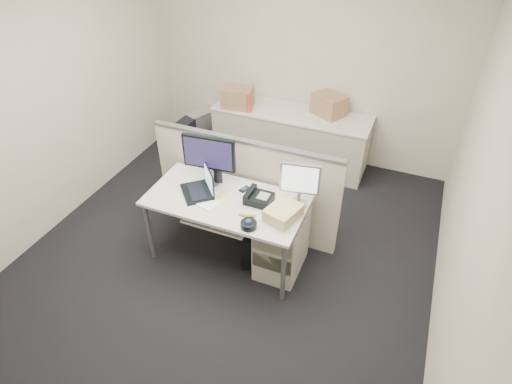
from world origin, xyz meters
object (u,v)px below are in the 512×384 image
at_px(monitor_main, 209,161).
at_px(desk_phone, 259,199).
at_px(laptop, 196,182).
at_px(desk, 226,205).

xyz_separation_m(monitor_main, desk_phone, (0.55, -0.10, -0.22)).
bearing_deg(laptop, desk_phone, 57.68).
height_order(desk, laptop, laptop).
bearing_deg(monitor_main, laptop, -109.64).
bearing_deg(desk, monitor_main, 144.25).
xyz_separation_m(desk, laptop, (-0.30, -0.02, 0.19)).
distance_m(laptop, desk_phone, 0.61).
relative_size(desk, monitor_main, 2.91).
relative_size(monitor_main, desk_phone, 2.10).
relative_size(desk, desk_phone, 6.11).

